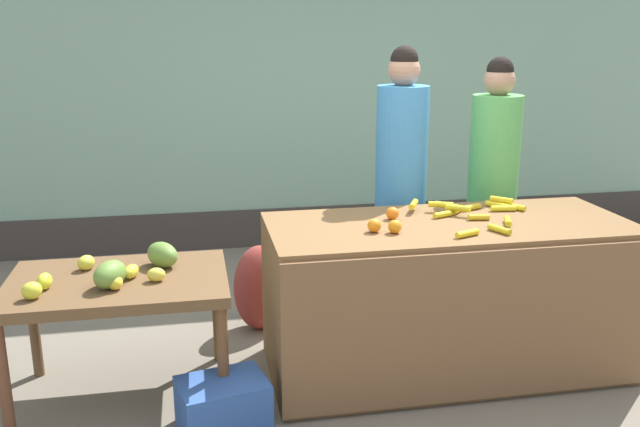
{
  "coord_description": "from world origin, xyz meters",
  "views": [
    {
      "loc": [
        -1.05,
        -3.57,
        1.99
      ],
      "look_at": [
        -0.34,
        0.15,
        0.96
      ],
      "focal_mm": 38.18,
      "sensor_mm": 36.0,
      "label": 1
    }
  ],
  "objects": [
    {
      "name": "ground_plane",
      "position": [
        0.0,
        0.0,
        0.0
      ],
      "size": [
        24.0,
        24.0,
        0.0
      ],
      "primitive_type": "plane",
      "color": "#756B5B"
    },
    {
      "name": "market_wall_back",
      "position": [
        0.0,
        2.71,
        1.56
      ],
      "size": [
        8.8,
        0.23,
        3.19
      ],
      "color": "#8CB299",
      "rests_on": "ground"
    },
    {
      "name": "fruit_stall_counter",
      "position": [
        0.4,
        -0.01,
        0.46
      ],
      "size": [
        2.1,
        0.89,
        0.91
      ],
      "color": "brown",
      "rests_on": "ground"
    },
    {
      "name": "side_table_wooden",
      "position": [
        -1.48,
        0.0,
        0.62
      ],
      "size": [
        1.16,
        0.79,
        0.7
      ],
      "color": "brown",
      "rests_on": "ground"
    },
    {
      "name": "banana_bunch_pile",
      "position": [
        0.58,
        0.11,
        0.94
      ],
      "size": [
        0.74,
        0.66,
        0.07
      ],
      "color": "yellow",
      "rests_on": "fruit_stall_counter"
    },
    {
      "name": "orange_pile",
      "position": [
        0.01,
        -0.05,
        0.95
      ],
      "size": [
        0.25,
        0.34,
        0.08
      ],
      "color": "orange",
      "rests_on": "fruit_stall_counter"
    },
    {
      "name": "mango_papaya_pile",
      "position": [
        -1.44,
        -0.01,
        0.76
      ],
      "size": [
        0.8,
        0.57,
        0.14
      ],
      "color": "yellow",
      "rests_on": "side_table_wooden"
    },
    {
      "name": "vendor_woman_blue_shirt",
      "position": [
        0.31,
        0.68,
        0.96
      ],
      "size": [
        0.34,
        0.34,
        1.89
      ],
      "color": "#33333D",
      "rests_on": "ground"
    },
    {
      "name": "vendor_woman_green_shirt",
      "position": [
        0.99,
        0.72,
        0.92
      ],
      "size": [
        0.34,
        0.34,
        1.82
      ],
      "color": "#33333D",
      "rests_on": "ground"
    },
    {
      "name": "produce_crate",
      "position": [
        -0.96,
        -0.42,
        0.13
      ],
      "size": [
        0.5,
        0.41,
        0.26
      ],
      "primitive_type": "cube",
      "rotation": [
        0.0,
        0.0,
        0.23
      ],
      "color": "#3359A5",
      "rests_on": "ground"
    },
    {
      "name": "produce_sack",
      "position": [
        -0.64,
        0.76,
        0.3
      ],
      "size": [
        0.45,
        0.42,
        0.59
      ],
      "primitive_type": "ellipsoid",
      "rotation": [
        0.0,
        0.0,
        0.42
      ],
      "color": "maroon",
      "rests_on": "ground"
    }
  ]
}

